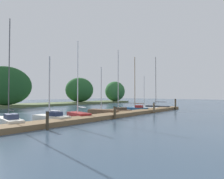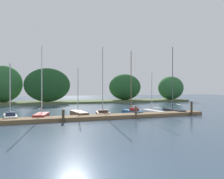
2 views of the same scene
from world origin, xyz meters
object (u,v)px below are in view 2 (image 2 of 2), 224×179
sailboat_7 (132,111)px  mooring_piling_3 (136,112)px  sailboat_3 (10,116)px  mooring_piling_2 (63,116)px  mooring_piling_4 (192,109)px  sailboat_9 (173,110)px  sailboat_6 (103,112)px  sailboat_4 (42,115)px  sailboat_8 (152,111)px  sailboat_5 (78,113)px

sailboat_7 → mooring_piling_3: sailboat_7 is taller
sailboat_3 → mooring_piling_2: bearing=-132.9°
mooring_piling_3 → mooring_piling_4: bearing=1.6°
sailboat_9 → sailboat_6: bearing=90.9°
sailboat_4 → sailboat_8: (12.67, 0.43, -0.14)m
sailboat_6 → sailboat_9: 8.91m
sailboat_3 → sailboat_9: 18.07m
sailboat_6 → sailboat_7: 3.44m
sailboat_9 → mooring_piling_4: sailboat_9 is taller
sailboat_6 → sailboat_9: size_ratio=0.94×
sailboat_5 → mooring_piling_3: size_ratio=4.17×
mooring_piling_3 → mooring_piling_4: 6.83m
sailboat_5 → sailboat_7: 6.10m
sailboat_8 → mooring_piling_3: bearing=125.8°
sailboat_9 → mooring_piling_2: size_ratio=7.23×
sailboat_4 → sailboat_9: bearing=-79.3°
sailboat_3 → sailboat_8: (15.49, 0.41, -0.12)m
sailboat_4 → sailboat_8: bearing=-77.0°
sailboat_9 → mooring_piling_3: bearing=118.1°
sailboat_5 → sailboat_4: bearing=87.9°
sailboat_4 → mooring_piling_2: size_ratio=6.47×
sailboat_4 → mooring_piling_4: bearing=-89.6°
mooring_piling_2 → mooring_piling_3: mooring_piling_3 is taller
sailboat_8 → sailboat_6: bearing=85.1°
sailboat_5 → sailboat_7: size_ratio=0.72×
sailboat_7 → sailboat_9: size_ratio=0.90×
sailboat_9 → sailboat_4: bearing=92.6°
sailboat_8 → mooring_piling_3: (-3.89, -3.56, 0.40)m
sailboat_5 → mooring_piling_2: 3.93m
sailboat_6 → sailboat_9: sailboat_9 is taller
sailboat_9 → mooring_piling_4: 2.90m
sailboat_5 → sailboat_8: 8.97m
sailboat_4 → mooring_piling_3: 9.33m
mooring_piling_4 → sailboat_5: bearing=163.9°
sailboat_9 → mooring_piling_2: 13.74m
sailboat_7 → mooring_piling_3: bearing=153.9°
sailboat_5 → sailboat_7: (6.08, -0.41, 0.08)m
sailboat_8 → sailboat_9: (2.59, -0.52, 0.13)m
sailboat_5 → mooring_piling_3: 6.25m
sailboat_5 → sailboat_9: size_ratio=0.65×
sailboat_3 → sailboat_7: bearing=-99.9°
sailboat_4 → mooring_piling_2: bearing=-137.2°
sailboat_5 → sailboat_6: bearing=-105.5°
sailboat_5 → mooring_piling_4: sailboat_5 is taller
mooring_piling_2 → mooring_piling_4: mooring_piling_4 is taller
sailboat_8 → sailboat_7: bearing=90.1°
sailboat_4 → sailboat_8: size_ratio=1.48×
sailboat_6 → sailboat_8: sailboat_6 is taller
sailboat_3 → sailboat_5: 6.53m
sailboat_6 → mooring_piling_3: bearing=-134.3°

